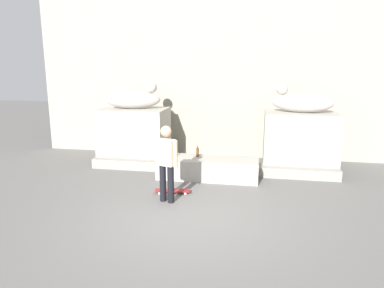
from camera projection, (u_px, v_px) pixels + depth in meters
name	position (u px, v px, depth m)	size (l,w,h in m)	color
ground_plane	(188.00, 221.00, 6.75)	(40.00, 40.00, 0.00)	#605E5B
facade_wall	(220.00, 59.00, 11.18)	(11.83, 0.60, 6.17)	gray
pedestal_left	(135.00, 136.00, 10.69)	(1.95, 1.31, 1.63)	#A39E93
pedestal_right	(300.00, 142.00, 9.84)	(1.95, 1.31, 1.63)	#A39E93
statue_reclining_left	(134.00, 99.00, 10.45)	(1.69, 0.91, 0.78)	#B0A69E
statue_reclining_right	(301.00, 102.00, 9.61)	(1.67, 0.82, 0.78)	#B0A69E
ledge_block	(208.00, 168.00, 9.26)	(2.60, 0.89, 0.53)	#A39E93
skater	(166.00, 161.00, 7.51)	(0.52, 0.30, 1.67)	black
skateboard	(172.00, 191.00, 8.19)	(0.82, 0.32, 0.08)	maroon
bottle_brown	(198.00, 152.00, 9.38)	(0.07, 0.07, 0.30)	#593314
bottle_red	(172.00, 153.00, 9.22)	(0.07, 0.07, 0.31)	red
stair_step	(210.00, 168.00, 9.77)	(6.76, 0.50, 0.27)	gray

